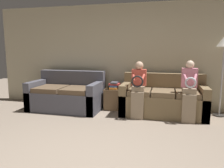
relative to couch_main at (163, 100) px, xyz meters
name	(u,v)px	position (x,y,z in m)	size (l,w,h in m)	color
wall_back	(128,56)	(-0.88, 0.55, 0.94)	(7.12, 0.06, 2.55)	#BCB293
couch_main	(163,100)	(0.00, 0.00, 0.00)	(1.83, 0.87, 0.90)	brown
couch_side	(67,96)	(-2.27, -0.09, -0.01)	(1.69, 0.97, 0.91)	#4C4C56
child_left_seated	(138,87)	(-0.51, -0.36, 0.33)	(0.31, 0.38, 1.20)	gray
child_right_seated	(189,89)	(0.51, -0.35, 0.34)	(0.31, 0.37, 1.23)	gray
side_shelf	(114,98)	(-1.17, 0.24, -0.08)	(0.43, 0.51, 0.50)	brown
book_stack	(114,85)	(-1.17, 0.25, 0.24)	(0.25, 0.32, 0.17)	orange
floor_lamp	(224,48)	(1.22, 0.21, 1.14)	(0.32, 0.32, 1.74)	#2D2B28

